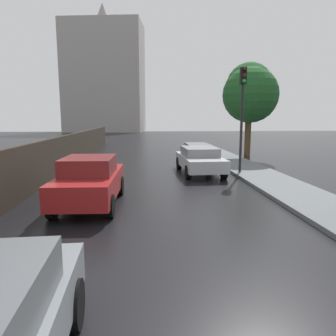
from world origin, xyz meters
The scene contains 6 objects.
car_red_mid_road centered at (-1.91, 6.87, 0.78)m, with size 1.87×4.04×1.52m.
car_silver_far_ahead centered at (2.47, 12.19, 0.69)m, with size 1.96×4.33×1.28m.
traffic_light centered at (4.32, 11.64, 3.45)m, with size 0.26×0.39×4.82m.
street_tree_mid centered at (6.62, 17.32, 4.14)m, with size 3.56×3.56×5.93m.
street_tree_far centered at (6.72, 17.91, 4.73)m, with size 2.98×2.98×6.28m.
distant_tower centered at (-7.60, 59.70, 10.24)m, with size 15.49×10.11×23.61m.
Camera 1 is at (-0.23, -2.80, 2.71)m, focal length 33.55 mm.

